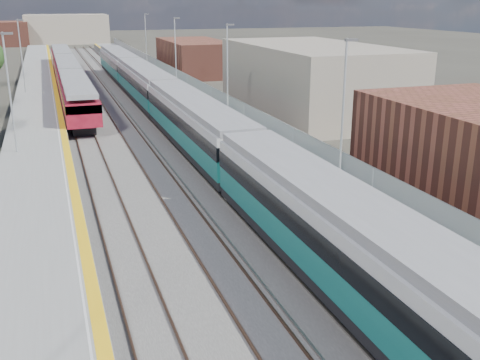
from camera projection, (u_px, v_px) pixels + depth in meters
ground at (137, 113)px, 54.01m from camera, size 320.00×320.00×0.00m
ballast_bed at (111, 109)px, 55.56m from camera, size 10.50×155.00×0.06m
tracks at (115, 106)px, 57.23m from camera, size 8.96×160.00×0.17m
platform_right at (185, 100)px, 57.72m from camera, size 4.70×155.00×8.52m
platform_left at (38, 109)px, 53.31m from camera, size 4.30×155.00×8.52m
green_train at (166, 99)px, 47.73m from camera, size 2.97×82.52×3.26m
red_train at (68, 73)px, 67.35m from camera, size 2.72×55.11×3.43m
tree_d at (291, 54)px, 75.09m from camera, size 4.17×4.17×5.65m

